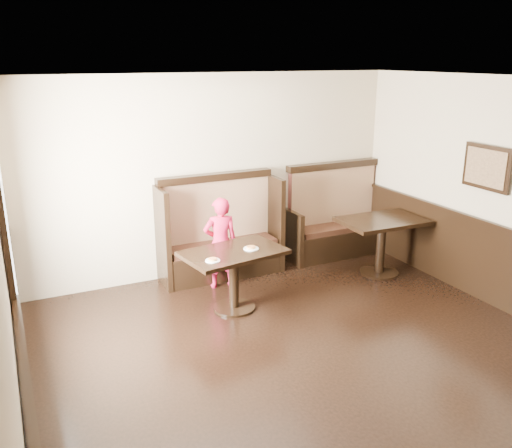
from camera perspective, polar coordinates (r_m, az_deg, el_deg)
ground at (r=5.31m, az=10.36°, el=-17.51°), size 7.00×7.00×0.00m
room_shell at (r=5.02m, az=6.05°, el=-10.59°), size 7.00×7.00×7.00m
booth_main at (r=7.69m, az=-3.85°, el=-1.60°), size 1.75×0.72×1.45m
booth_neighbor at (r=8.57m, az=8.34°, el=-0.06°), size 1.65×0.72×1.45m
table_main at (r=6.59m, az=-2.36°, el=-4.29°), size 1.30×0.93×0.77m
table_neighbor at (r=7.86m, az=13.10°, el=-0.93°), size 1.20×0.81×0.82m
child at (r=7.22m, az=-3.75°, el=-2.01°), size 0.50×0.37×1.25m
pizza_plate_left at (r=6.22m, az=-4.58°, el=-3.79°), size 0.17×0.17×0.03m
pizza_plate_right at (r=6.58m, az=-0.52°, el=-2.54°), size 0.19×0.19×0.03m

